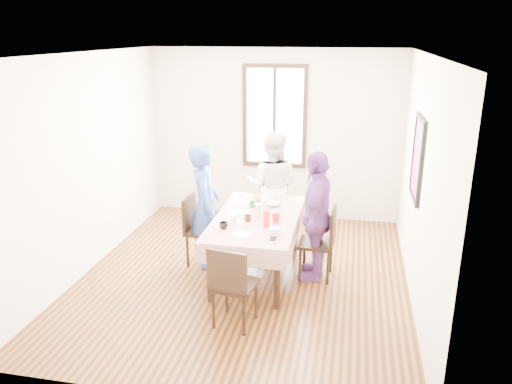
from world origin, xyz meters
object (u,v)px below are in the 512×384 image
at_px(chair_left, 204,231).
at_px(chair_far, 272,209).
at_px(chair_right, 317,243).
at_px(person_right, 316,216).
at_px(person_left, 204,206).
at_px(dining_table, 257,246).
at_px(chair_near, 235,284).
at_px(person_far, 272,186).

xyz_separation_m(chair_left, chair_far, (0.74, 1.01, 0.00)).
relative_size(chair_right, person_right, 0.56).
xyz_separation_m(chair_far, person_left, (-0.72, -1.01, 0.35)).
bearing_deg(dining_table, chair_left, 167.87).
xyz_separation_m(chair_far, person_right, (0.72, -1.11, 0.35)).
bearing_deg(person_left, chair_near, -168.26).
distance_m(chair_right, person_right, 0.35).
height_order(chair_far, person_left, person_left).
relative_size(person_left, person_right, 1.00).
height_order(chair_right, person_far, person_far).
bearing_deg(person_right, chair_left, -89.32).
xyz_separation_m(person_left, person_right, (1.44, -0.11, 0.00)).
bearing_deg(chair_left, chair_near, 31.29).
bearing_deg(person_left, chair_right, -110.94).
distance_m(chair_left, person_left, 0.35).
bearing_deg(dining_table, person_right, 4.21).
relative_size(dining_table, chair_right, 1.86).
height_order(chair_left, person_left, person_left).
bearing_deg(person_left, person_right, -110.99).
distance_m(dining_table, chair_near, 1.17).
height_order(dining_table, person_right, person_right).
distance_m(chair_near, person_far, 2.33).
bearing_deg(person_left, chair_left, 73.22).
xyz_separation_m(dining_table, person_right, (0.72, 0.05, 0.43)).
distance_m(chair_left, chair_near, 1.51).
distance_m(chair_far, person_far, 0.35).
relative_size(chair_near, person_far, 0.56).
relative_size(chair_far, person_left, 0.57).
relative_size(chair_near, person_left, 0.57).
distance_m(chair_right, chair_near, 1.42).
xyz_separation_m(chair_right, chair_near, (-0.74, -1.22, 0.00)).
bearing_deg(chair_right, person_far, 36.81).
relative_size(chair_left, person_far, 0.56).
distance_m(chair_left, person_right, 1.50).
bearing_deg(person_far, person_left, 55.51).
xyz_separation_m(chair_near, person_left, (-0.72, 1.32, 0.35)).
height_order(dining_table, chair_right, chair_right).
xyz_separation_m(chair_right, person_left, (-1.46, 0.11, 0.35)).
height_order(chair_left, person_right, person_right).
distance_m(chair_right, person_left, 1.50).
distance_m(dining_table, person_left, 0.85).
bearing_deg(person_left, person_far, -52.93).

